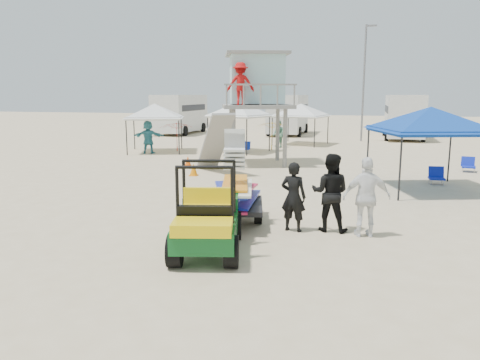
% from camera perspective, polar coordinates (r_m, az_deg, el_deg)
% --- Properties ---
extents(ground, '(140.00, 140.00, 0.00)m').
position_cam_1_polar(ground, '(8.72, -8.49, -11.76)').
color(ground, beige).
rests_on(ground, ground).
extents(utility_cart, '(1.76, 2.68, 1.87)m').
position_cam_1_polar(utility_cart, '(9.73, -4.20, -3.90)').
color(utility_cart, '#0C4D1C').
rests_on(utility_cart, ground).
extents(surf_trailer, '(1.70, 2.53, 2.13)m').
position_cam_1_polar(surf_trailer, '(11.91, -0.49, -1.26)').
color(surf_trailer, black).
rests_on(surf_trailer, ground).
extents(man_left, '(0.67, 0.49, 1.69)m').
position_cam_1_polar(man_left, '(11.32, 6.52, -2.05)').
color(man_left, black).
rests_on(man_left, ground).
extents(man_mid, '(0.97, 0.78, 1.89)m').
position_cam_1_polar(man_mid, '(11.45, 10.93, -1.52)').
color(man_mid, black).
rests_on(man_mid, ground).
extents(man_right, '(1.17, 0.70, 1.87)m').
position_cam_1_polar(man_right, '(11.18, 15.18, -2.05)').
color(man_right, white).
rests_on(man_right, ground).
extents(lifeguard_tower, '(4.02, 4.02, 5.08)m').
position_cam_1_polar(lifeguard_tower, '(22.34, 1.93, 11.68)').
color(lifeguard_tower, gray).
rests_on(lifeguard_tower, ground).
extents(canopy_blue, '(4.17, 4.17, 3.27)m').
position_cam_1_polar(canopy_blue, '(17.20, 22.24, 7.79)').
color(canopy_blue, black).
rests_on(canopy_blue, ground).
extents(canopy_white_a, '(3.41, 3.41, 3.28)m').
position_cam_1_polar(canopy_white_a, '(26.96, -0.11, 9.23)').
color(canopy_white_a, black).
rests_on(canopy_white_a, ground).
extents(canopy_white_b, '(3.83, 3.83, 3.17)m').
position_cam_1_polar(canopy_white_b, '(27.46, -10.38, 8.84)').
color(canopy_white_b, black).
rests_on(canopy_white_b, ground).
extents(canopy_white_c, '(3.60, 3.60, 3.09)m').
position_cam_1_polar(canopy_white_c, '(31.41, 7.46, 8.95)').
color(canopy_white_c, black).
rests_on(canopy_white_c, ground).
extents(umbrella_a, '(2.49, 2.50, 1.72)m').
position_cam_1_polar(umbrella_a, '(27.64, -7.77, 5.27)').
color(umbrella_a, red).
rests_on(umbrella_a, ground).
extents(umbrella_b, '(2.64, 2.65, 1.72)m').
position_cam_1_polar(umbrella_b, '(28.05, 3.95, 5.41)').
color(umbrella_b, gold).
rests_on(umbrella_b, ground).
extents(cone_near, '(0.34, 0.34, 0.50)m').
position_cam_1_polar(cone_near, '(21.57, -6.36, 2.25)').
color(cone_near, '#FB5807').
rests_on(cone_near, ground).
extents(cone_far, '(0.34, 0.34, 0.50)m').
position_cam_1_polar(cone_far, '(19.21, -5.68, 1.27)').
color(cone_far, orange).
rests_on(cone_far, ground).
extents(beach_chair_a, '(0.57, 0.61, 0.64)m').
position_cam_1_polar(beach_chair_a, '(26.72, 0.63, 4.01)').
color(beach_chair_a, '#0F29A2').
rests_on(beach_chair_a, ground).
extents(beach_chair_b, '(0.57, 0.61, 0.64)m').
position_cam_1_polar(beach_chair_b, '(18.81, 22.82, 0.51)').
color(beach_chair_b, '#0F20A6').
rests_on(beach_chair_b, ground).
extents(beach_chair_c, '(0.62, 0.67, 0.64)m').
position_cam_1_polar(beach_chair_c, '(22.37, 26.07, 1.71)').
color(beach_chair_c, '#1024AF').
rests_on(beach_chair_c, ground).
extents(rv_far_left, '(2.64, 6.80, 3.25)m').
position_cam_1_polar(rv_far_left, '(40.41, -7.29, 8.19)').
color(rv_far_left, silver).
rests_on(rv_far_left, ground).
extents(rv_mid_left, '(2.65, 6.50, 3.25)m').
position_cam_1_polar(rv_mid_left, '(39.41, 5.89, 8.17)').
color(rv_mid_left, silver).
rests_on(rv_mid_left, ground).
extents(rv_mid_right, '(2.64, 7.00, 3.25)m').
position_cam_1_polar(rv_mid_right, '(37.51, 19.33, 7.54)').
color(rv_mid_right, silver).
rests_on(rv_mid_right, ground).
extents(light_pole_left, '(0.14, 0.14, 8.00)m').
position_cam_1_polar(light_pole_left, '(34.39, 14.84, 11.24)').
color(light_pole_left, slate).
rests_on(light_pole_left, ground).
extents(distant_beachgoers, '(7.92, 5.89, 1.86)m').
position_cam_1_polar(distant_beachgoers, '(27.53, -5.43, 5.38)').
color(distant_beachgoers, '#52896C').
rests_on(distant_beachgoers, ground).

